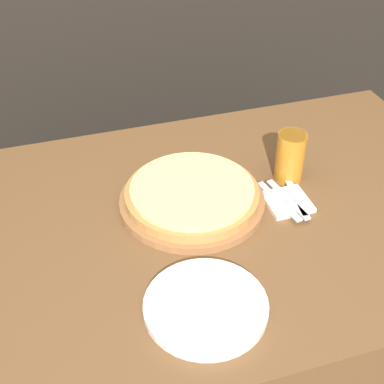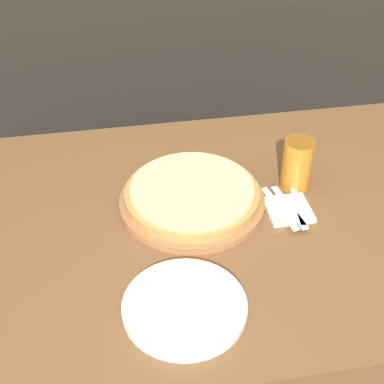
{
  "view_description": "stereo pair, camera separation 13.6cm",
  "coord_description": "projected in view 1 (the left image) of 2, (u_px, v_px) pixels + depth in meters",
  "views": [
    {
      "loc": [
        -0.33,
        -0.96,
        1.65
      ],
      "look_at": [
        -0.01,
        0.06,
        0.81
      ],
      "focal_mm": 50.0,
      "sensor_mm": 36.0,
      "label": 1
    },
    {
      "loc": [
        -0.2,
        -0.99,
        1.65
      ],
      "look_at": [
        -0.01,
        0.06,
        0.81
      ],
      "focal_mm": 50.0,
      "sensor_mm": 36.0,
      "label": 2
    }
  ],
  "objects": [
    {
      "name": "dining_table",
      "position": [
        201.0,
        315.0,
        1.58
      ],
      "size": [
        1.55,
        0.95,
        0.77
      ],
      "color": "brown",
      "rests_on": "ground_plane"
    },
    {
      "name": "spoon",
      "position": [
        297.0,
        197.0,
        1.38
      ],
      "size": [
        0.04,
        0.15,
        0.0
      ],
      "color": "silver",
      "rests_on": "napkin_stack"
    },
    {
      "name": "dinner_plate",
      "position": [
        206.0,
        306.0,
        1.11
      ],
      "size": [
        0.26,
        0.26,
        0.02
      ],
      "color": "white",
      "rests_on": "dining_table"
    },
    {
      "name": "dinner_knife",
      "position": [
        288.0,
        199.0,
        1.38
      ],
      "size": [
        0.05,
        0.18,
        0.0
      ],
      "color": "silver",
      "rests_on": "napkin_stack"
    },
    {
      "name": "napkin_stack",
      "position": [
        287.0,
        202.0,
        1.38
      ],
      "size": [
        0.11,
        0.11,
        0.01
      ],
      "color": "white",
      "rests_on": "dining_table"
    },
    {
      "name": "pizza_on_board",
      "position": [
        192.0,
        196.0,
        1.37
      ],
      "size": [
        0.37,
        0.37,
        0.06
      ],
      "color": "#99663D",
      "rests_on": "dining_table"
    },
    {
      "name": "beer_glass",
      "position": [
        290.0,
        155.0,
        1.43
      ],
      "size": [
        0.08,
        0.08,
        0.14
      ],
      "color": "#B7701E",
      "rests_on": "dining_table"
    },
    {
      "name": "fork",
      "position": [
        279.0,
        201.0,
        1.37
      ],
      "size": [
        0.05,
        0.18,
        0.0
      ],
      "color": "silver",
      "rests_on": "napkin_stack"
    }
  ]
}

